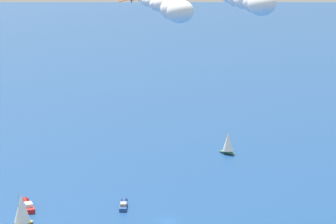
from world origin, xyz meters
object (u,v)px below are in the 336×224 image
sailboat_far_port (22,210)px  motorboat_far_stbd (124,205)px  sailboat_near_centre (228,143)px  motorboat_mid_cluster (27,205)px

sailboat_far_port → motorboat_far_stbd: 27.35m
sailboat_far_port → sailboat_near_centre: bearing=-17.4°
sailboat_near_centre → motorboat_mid_cluster: bearing=155.6°
sailboat_near_centre → motorboat_far_stbd: 59.18m
sailboat_near_centre → sailboat_far_port: (-80.11, 25.09, 0.45)m
sailboat_near_centre → motorboat_far_stbd: sailboat_near_centre is taller
sailboat_far_port → motorboat_mid_cluster: size_ratio=1.17×
motorboat_far_stbd → motorboat_mid_cluster: 24.81m
motorboat_far_stbd → sailboat_near_centre: bearing=-8.6°
sailboat_near_centre → sailboat_far_port: bearing=162.6°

